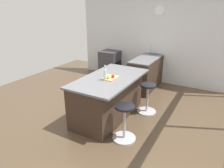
# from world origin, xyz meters

# --- Properties ---
(ground_plane) EXTENTS (7.66, 7.66, 0.00)m
(ground_plane) POSITION_xyz_m (0.00, 0.00, 0.00)
(ground_plane) COLOR brown
(interior_partition_left) EXTENTS (0.15, 4.98, 2.87)m
(interior_partition_left) POSITION_xyz_m (-2.95, 0.00, 1.44)
(interior_partition_left) COLOR silver
(interior_partition_left) RESTS_ON ground_plane
(sink_cabinet) EXTENTS (2.25, 0.60, 1.21)m
(sink_cabinet) POSITION_xyz_m (-2.60, 0.14, 0.47)
(sink_cabinet) COLOR #38281E
(sink_cabinet) RESTS_ON ground_plane
(oven_range) EXTENTS (0.60, 0.61, 0.90)m
(oven_range) POSITION_xyz_m (-2.60, -1.33, 0.45)
(oven_range) COLOR #38383D
(oven_range) RESTS_ON ground_plane
(kitchen_island) EXTENTS (1.90, 1.04, 0.94)m
(kitchen_island) POSITION_xyz_m (-0.17, 0.02, 0.47)
(kitchen_island) COLOR #38281E
(kitchen_island) RESTS_ON ground_plane
(stool_by_window) EXTENTS (0.44, 0.44, 0.70)m
(stool_by_window) POSITION_xyz_m (-0.76, 0.72, 0.33)
(stool_by_window) COLOR #B7B7BC
(stool_by_window) RESTS_ON ground_plane
(stool_middle) EXTENTS (0.44, 0.44, 0.70)m
(stool_middle) POSITION_xyz_m (0.43, 0.72, 0.33)
(stool_middle) COLOR #B7B7BC
(stool_middle) RESTS_ON ground_plane
(cutting_board) EXTENTS (0.36, 0.24, 0.02)m
(cutting_board) POSITION_xyz_m (-0.13, 0.11, 0.95)
(cutting_board) COLOR tan
(cutting_board) RESTS_ON kitchen_island
(apple_red) EXTENTS (0.07, 0.07, 0.07)m
(apple_red) POSITION_xyz_m (-0.13, 0.16, 0.99)
(apple_red) COLOR red
(apple_red) RESTS_ON cutting_board
(apple_yellow) EXTENTS (0.08, 0.08, 0.08)m
(apple_yellow) POSITION_xyz_m (-0.04, 0.09, 1.00)
(apple_yellow) COLOR gold
(apple_yellow) RESTS_ON cutting_board
(water_bottle) EXTENTS (0.06, 0.06, 0.31)m
(water_bottle) POSITION_xyz_m (0.03, 0.07, 1.06)
(water_bottle) COLOR silver
(water_bottle) RESTS_ON kitchen_island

